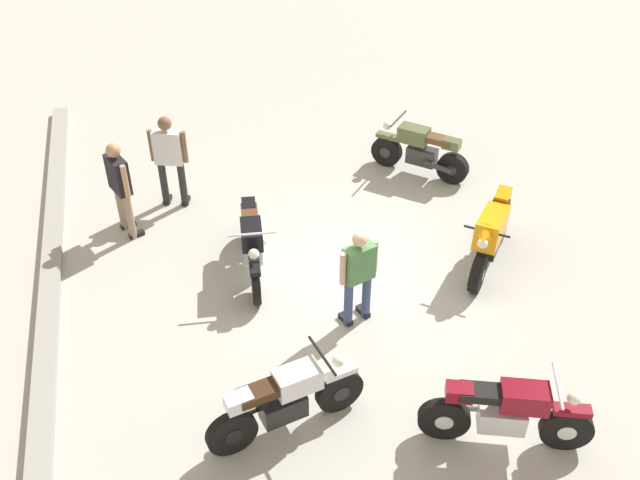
% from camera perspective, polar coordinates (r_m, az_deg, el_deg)
% --- Properties ---
extents(ground_plane, '(40.00, 40.00, 0.00)m').
position_cam_1_polar(ground_plane, '(11.29, 2.53, -2.90)').
color(ground_plane, '#ADAAA3').
extents(curb_edge, '(14.00, 0.30, 0.15)m').
position_cam_1_polar(curb_edge, '(11.08, -21.02, -6.32)').
color(curb_edge, gray).
rests_on(curb_edge, ground).
extents(motorcycle_black_cruiser, '(2.09, 0.72, 1.09)m').
position_cam_1_polar(motorcycle_black_cruiser, '(11.13, -5.45, -0.29)').
color(motorcycle_black_cruiser, black).
rests_on(motorcycle_black_cruiser, ground).
extents(motorcycle_olive_vintage, '(1.45, 1.53, 1.07)m').
position_cam_1_polar(motorcycle_olive_vintage, '(13.68, 8.06, 7.07)').
color(motorcycle_olive_vintage, black).
rests_on(motorcycle_olive_vintage, ground).
extents(motorcycle_orange_sportbike, '(1.63, 1.38, 1.14)m').
position_cam_1_polar(motorcycle_orange_sportbike, '(11.47, 13.55, 0.42)').
color(motorcycle_orange_sportbike, black).
rests_on(motorcycle_orange_sportbike, ground).
extents(motorcycle_silver_cruiser, '(0.72, 2.07, 1.09)m').
position_cam_1_polar(motorcycle_silver_cruiser, '(8.81, -2.77, -12.74)').
color(motorcycle_silver_cruiser, black).
rests_on(motorcycle_silver_cruiser, ground).
extents(motorcycle_maroon_cruiser, '(0.97, 1.99, 1.09)m').
position_cam_1_polar(motorcycle_maroon_cruiser, '(8.96, 14.72, -13.27)').
color(motorcycle_maroon_cruiser, black).
rests_on(motorcycle_maroon_cruiser, ground).
extents(person_in_green_shirt, '(0.41, 0.62, 1.59)m').
position_cam_1_polar(person_in_green_shirt, '(9.95, 3.10, -2.65)').
color(person_in_green_shirt, '#384772').
rests_on(person_in_green_shirt, ground).
extents(person_in_white_shirt, '(0.44, 0.66, 1.75)m').
position_cam_1_polar(person_in_white_shirt, '(12.65, -12.01, 6.64)').
color(person_in_white_shirt, '#262628').
rests_on(person_in_white_shirt, ground).
extents(person_in_black_shirt, '(0.65, 0.45, 1.73)m').
position_cam_1_polar(person_in_black_shirt, '(12.08, -15.77, 4.39)').
color(person_in_black_shirt, gray).
rests_on(person_in_black_shirt, ground).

